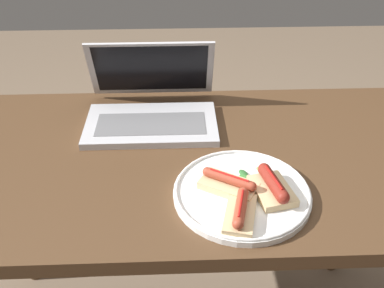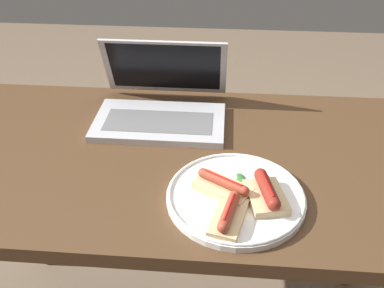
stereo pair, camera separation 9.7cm
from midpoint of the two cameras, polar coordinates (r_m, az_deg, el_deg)
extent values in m
cube|color=#4C331E|center=(1.05, -3.62, -2.23)|extent=(1.30, 0.66, 0.04)
cylinder|color=#4C331E|center=(1.58, 18.45, -6.92)|extent=(0.05, 0.05, 0.70)
cylinder|color=#4C331E|center=(1.60, -24.12, -7.74)|extent=(0.05, 0.05, 0.70)
cube|color=#B7B7BC|center=(1.15, -7.86, 2.52)|extent=(0.35, 0.20, 0.02)
cube|color=slate|center=(1.13, -7.95, 2.61)|extent=(0.28, 0.11, 0.00)
cube|color=#B7B7BC|center=(1.22, -7.75, 9.83)|extent=(0.35, 0.08, 0.18)
cube|color=black|center=(1.21, -7.77, 9.82)|extent=(0.31, 0.06, 0.16)
cylinder|color=white|center=(0.92, 3.63, -6.73)|extent=(0.29, 0.29, 0.01)
torus|color=white|center=(0.91, 3.65, -6.29)|extent=(0.29, 0.29, 0.01)
cube|color=#D6B784|center=(0.91, 1.86, -5.72)|extent=(0.13, 0.11, 0.02)
cylinder|color=#9E3D28|center=(0.90, 1.88, -4.79)|extent=(0.10, 0.07, 0.02)
sphere|color=#9E3D28|center=(0.92, -0.97, -3.83)|extent=(0.02, 0.02, 0.02)
sphere|color=#9E3D28|center=(0.88, 4.86, -5.79)|extent=(0.02, 0.02, 0.02)
cylinder|color=red|center=(0.89, 1.89, -4.28)|extent=(0.08, 0.05, 0.01)
cube|color=#D6B784|center=(0.85, 3.15, -9.48)|extent=(0.08, 0.13, 0.01)
cylinder|color=#9E3D28|center=(0.84, 3.19, -8.59)|extent=(0.04, 0.09, 0.02)
sphere|color=#9E3D28|center=(0.87, 3.66, -6.59)|extent=(0.02, 0.02, 0.02)
sphere|color=#9E3D28|center=(0.80, 2.67, -10.74)|extent=(0.02, 0.02, 0.02)
cylinder|color=red|center=(0.83, 3.21, -8.03)|extent=(0.02, 0.08, 0.00)
cube|color=#D6B784|center=(0.90, 7.62, -6.32)|extent=(0.10, 0.12, 0.02)
cylinder|color=maroon|center=(0.89, 7.72, -5.26)|extent=(0.05, 0.10, 0.03)
sphere|color=maroon|center=(0.86, 8.89, -7.17)|extent=(0.03, 0.03, 0.03)
sphere|color=maroon|center=(0.92, 6.64, -3.48)|extent=(0.03, 0.03, 0.03)
cylinder|color=red|center=(0.88, 7.79, -4.58)|extent=(0.02, 0.08, 0.01)
ellipsoid|color=#2D662D|center=(0.95, 3.98, -4.01)|extent=(0.03, 0.03, 0.01)
ellipsoid|color=#4C8E3D|center=(0.95, 7.45, -4.45)|extent=(0.02, 0.02, 0.01)
ellipsoid|color=#387A33|center=(0.94, 4.19, -4.48)|extent=(0.03, 0.02, 0.01)
ellipsoid|color=#709E4C|center=(0.97, 6.55, -3.41)|extent=(0.03, 0.02, 0.01)
ellipsoid|color=#709E4C|center=(0.94, 5.39, -4.68)|extent=(0.02, 0.02, 0.00)
ellipsoid|color=#2D662D|center=(0.95, 7.16, -4.16)|extent=(0.03, 0.03, 0.01)
ellipsoid|color=#709E4C|center=(0.93, 6.30, -5.10)|extent=(0.03, 0.02, 0.01)
camera|label=1|loc=(0.05, -92.86, -1.97)|focal=40.00mm
camera|label=2|loc=(0.05, 87.14, 1.97)|focal=40.00mm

